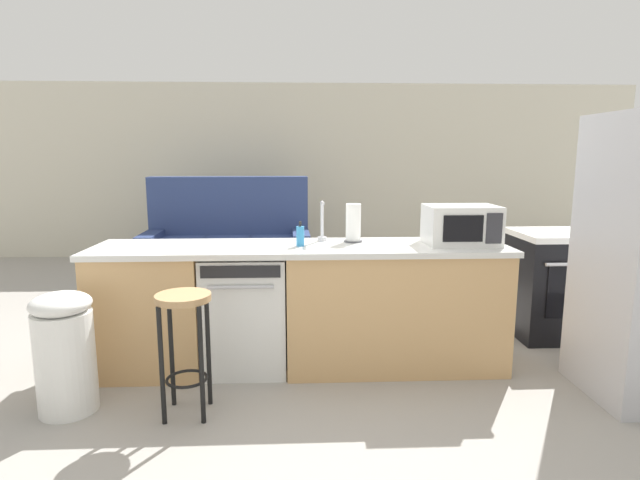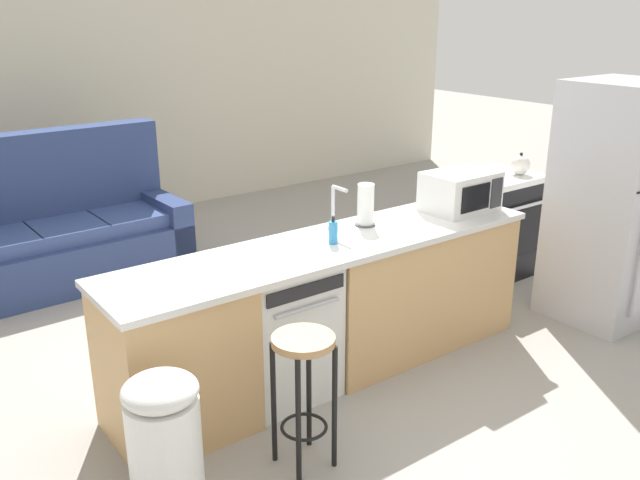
# 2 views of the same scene
# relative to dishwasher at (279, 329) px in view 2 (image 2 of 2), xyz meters

# --- Properties ---
(ground_plane) EXTENTS (24.00, 24.00, 0.00)m
(ground_plane) POSITION_rel_dishwasher_xyz_m (0.25, 0.00, -0.42)
(ground_plane) COLOR gray
(wall_back) EXTENTS (10.00, 0.06, 2.60)m
(wall_back) POSITION_rel_dishwasher_xyz_m (0.55, 4.20, 0.88)
(wall_back) COLOR beige
(wall_back) RESTS_ON ground_plane
(kitchen_counter) EXTENTS (2.94, 0.66, 0.90)m
(kitchen_counter) POSITION_rel_dishwasher_xyz_m (0.49, 0.00, -0.00)
(kitchen_counter) COLOR tan
(kitchen_counter) RESTS_ON ground_plane
(dishwasher) EXTENTS (0.58, 0.61, 0.84)m
(dishwasher) POSITION_rel_dishwasher_xyz_m (0.00, 0.00, 0.00)
(dishwasher) COLOR silver
(dishwasher) RESTS_ON ground_plane
(stove_range) EXTENTS (0.76, 0.68, 0.90)m
(stove_range) POSITION_rel_dishwasher_xyz_m (2.60, 0.55, 0.03)
(stove_range) COLOR black
(stove_range) RESTS_ON ground_plane
(refrigerator) EXTENTS (0.72, 0.73, 1.79)m
(refrigerator) POSITION_rel_dishwasher_xyz_m (2.60, -0.55, 0.47)
(refrigerator) COLOR #B7B7BC
(refrigerator) RESTS_ON ground_plane
(microwave) EXTENTS (0.50, 0.37, 0.28)m
(microwave) POSITION_rel_dishwasher_xyz_m (1.55, -0.00, 0.62)
(microwave) COLOR white
(microwave) RESTS_ON kitchen_counter
(sink_faucet) EXTENTS (0.07, 0.18, 0.30)m
(sink_faucet) POSITION_rel_dishwasher_xyz_m (0.56, 0.18, 0.61)
(sink_faucet) COLOR silver
(sink_faucet) RESTS_ON kitchen_counter
(paper_towel_roll) EXTENTS (0.14, 0.14, 0.28)m
(paper_towel_roll) POSITION_rel_dishwasher_xyz_m (0.79, 0.13, 0.62)
(paper_towel_roll) COLOR #4C4C51
(paper_towel_roll) RESTS_ON kitchen_counter
(soap_bottle) EXTENTS (0.06, 0.06, 0.18)m
(soap_bottle) POSITION_rel_dishwasher_xyz_m (0.39, -0.03, 0.55)
(soap_bottle) COLOR #338CCC
(soap_bottle) RESTS_ON kitchen_counter
(kettle) EXTENTS (0.21, 0.17, 0.19)m
(kettle) POSITION_rel_dishwasher_xyz_m (2.77, 0.42, 0.56)
(kettle) COLOR silver
(kettle) RESTS_ON stove_range
(bar_stool) EXTENTS (0.32, 0.32, 0.74)m
(bar_stool) POSITION_rel_dishwasher_xyz_m (-0.29, -0.67, 0.11)
(bar_stool) COLOR tan
(bar_stool) RESTS_ON ground_plane
(trash_bin) EXTENTS (0.35, 0.35, 0.74)m
(trash_bin) POSITION_rel_dishwasher_xyz_m (-1.02, -0.61, -0.04)
(trash_bin) COLOR white
(trash_bin) RESTS_ON ground_plane
(couch) EXTENTS (2.02, 0.95, 1.27)m
(couch) POSITION_rel_dishwasher_xyz_m (-0.49, 2.70, -0.03)
(couch) COLOR navy
(couch) RESTS_ON ground_plane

